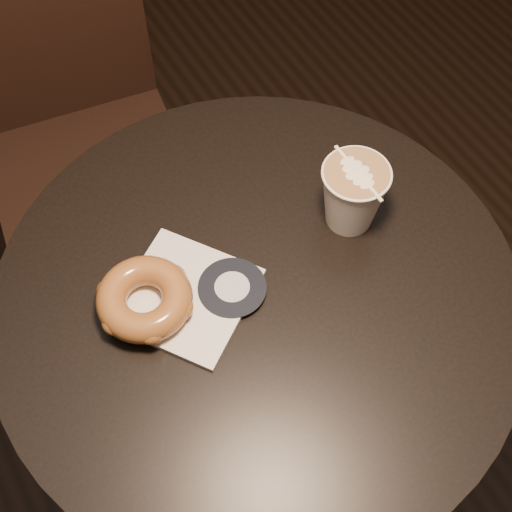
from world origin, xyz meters
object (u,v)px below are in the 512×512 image
object	(u,v)px
cafe_table	(257,354)
pastry_bag	(186,296)
latte_cup	(352,196)
doughnut	(144,299)
chair	(68,105)

from	to	relation	value
cafe_table	pastry_bag	xyz separation A→B (m)	(-0.09, 0.04, 0.20)
cafe_table	latte_cup	distance (m)	0.30
cafe_table	latte_cup	world-z (taller)	latte_cup
pastry_bag	latte_cup	size ratio (longest dim) A/B	1.54
latte_cup	doughnut	bearing A→B (deg)	177.62
pastry_bag	latte_cup	xyz separation A→B (m)	(0.25, -0.00, 0.05)
cafe_table	doughnut	size ratio (longest dim) A/B	6.13
cafe_table	pastry_bag	world-z (taller)	pastry_bag
doughnut	latte_cup	distance (m)	0.31
cafe_table	latte_cup	bearing A→B (deg)	12.54
cafe_table	pastry_bag	distance (m)	0.22
cafe_table	pastry_bag	bearing A→B (deg)	155.21
chair	latte_cup	world-z (taller)	chair
doughnut	cafe_table	bearing A→B (deg)	-20.29
doughnut	latte_cup	xyz separation A→B (m)	(0.30, -0.01, 0.02)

